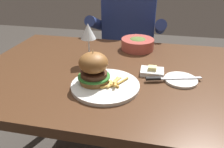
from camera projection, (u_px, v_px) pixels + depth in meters
name	position (u px, v px, depth m)	size (l,w,h in m)	color
dining_table	(117.00, 88.00, 1.01)	(1.26, 0.82, 0.74)	#472B19
main_plate	(105.00, 86.00, 0.84)	(0.26, 0.26, 0.01)	white
burger_sandwich	(94.00, 68.00, 0.82)	(0.12, 0.12, 0.13)	#9E6B38
fries_pile	(115.00, 83.00, 0.83)	(0.09, 0.10, 0.02)	gold
wine_glass	(88.00, 33.00, 0.98)	(0.07, 0.07, 0.19)	silver
bread_plate	(181.00, 80.00, 0.89)	(0.13, 0.13, 0.01)	white
table_knife	(169.00, 78.00, 0.88)	(0.22, 0.07, 0.01)	silver
butter_dish	(152.00, 72.00, 0.93)	(0.10, 0.08, 0.04)	white
soup_bowl	(138.00, 44.00, 1.19)	(0.18, 0.18, 0.06)	#B24C42
diner_person	(128.00, 51.00, 1.66)	(0.51, 0.36, 1.18)	#282833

